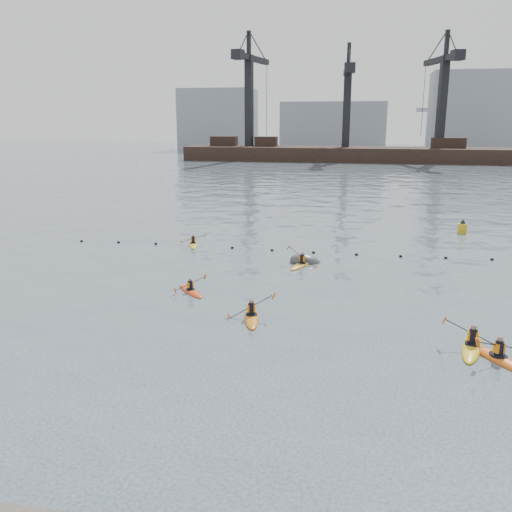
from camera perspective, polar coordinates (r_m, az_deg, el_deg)
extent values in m
plane|color=#34424C|center=(18.15, -3.93, -16.41)|extent=(400.00, 400.00, 0.00)
sphere|color=black|center=(44.08, -17.89, 1.48)|extent=(0.24, 0.24, 0.24)
sphere|color=black|center=(42.86, -14.27, 1.39)|extent=(0.24, 0.24, 0.24)
sphere|color=black|center=(41.76, -10.49, 1.25)|extent=(0.24, 0.24, 0.24)
sphere|color=black|center=(40.74, -6.58, 1.08)|extent=(0.24, 0.24, 0.24)
sphere|color=black|center=(39.82, -2.51, 0.85)|extent=(0.24, 0.24, 0.24)
sphere|color=black|center=(39.07, 1.71, 0.60)|extent=(0.24, 0.24, 0.24)
sphere|color=black|center=(38.58, 6.07, 0.35)|extent=(0.24, 0.24, 0.24)
sphere|color=black|center=(38.43, 10.53, 0.13)|extent=(0.24, 0.24, 0.24)
sphere|color=black|center=(38.62, 14.98, -0.05)|extent=(0.24, 0.24, 0.24)
sphere|color=black|center=(39.11, 19.35, -0.20)|extent=(0.24, 0.24, 0.24)
sphere|color=black|center=(39.82, 23.59, -0.35)|extent=(0.24, 0.24, 0.24)
cube|color=black|center=(125.40, 9.33, 10.22)|extent=(72.00, 12.00, 4.50)
cube|color=black|center=(129.22, -3.39, 11.98)|extent=(6.00, 3.00, 2.20)
cube|color=black|center=(127.10, 1.08, 11.97)|extent=(5.00, 3.00, 2.20)
cube|color=black|center=(126.42, 19.59, 11.16)|extent=(7.00, 3.00, 2.20)
cube|color=black|center=(127.82, -0.74, 15.97)|extent=(1.85, 1.85, 20.00)
cube|color=black|center=(130.94, -0.28, 20.05)|extent=(4.31, 17.93, 1.20)
cube|color=black|center=(122.65, -1.92, 20.44)|extent=(2.62, 2.94, 2.00)
cube|color=black|center=(128.80, -0.76, 21.54)|extent=(0.93, 0.93, 5.00)
cube|color=black|center=(125.14, 9.53, 15.14)|extent=(1.73, 1.73, 17.00)
cube|color=black|center=(127.78, 9.63, 18.66)|extent=(2.50, 15.05, 1.20)
cube|color=black|center=(120.32, 9.84, 18.94)|extent=(2.42, 2.78, 2.00)
cube|color=black|center=(125.83, 9.75, 20.15)|extent=(0.87, 0.87, 5.00)
cube|color=black|center=(126.09, 18.99, 15.03)|extent=(1.96, 1.96, 19.00)
cube|color=black|center=(129.00, 18.87, 18.98)|extent=(5.56, 16.73, 1.20)
cube|color=black|center=(121.18, 20.48, 19.20)|extent=(2.80, 3.08, 2.00)
cube|color=black|center=(126.98, 19.45, 20.43)|extent=(0.98, 0.98, 5.00)
cube|color=gray|center=(170.86, -3.99, 14.13)|extent=(22.00, 14.00, 18.00)
cube|color=gray|center=(165.32, 8.15, 13.33)|extent=(30.00, 14.00, 14.00)
cube|color=gray|center=(167.92, 22.37, 13.81)|extent=(26.00, 14.00, 22.00)
cylinder|color=gray|center=(186.85, 19.64, 13.68)|extent=(1.60, 1.60, 20.00)
ellipsoid|color=orange|center=(26.06, -0.48, -6.44)|extent=(1.38, 3.39, 0.33)
cylinder|color=black|center=(26.01, -0.48, -6.16)|extent=(0.75, 0.75, 0.06)
cylinder|color=black|center=(25.91, -0.48, -5.56)|extent=(0.31, 0.31, 0.54)
cube|color=orange|center=(25.91, -0.48, -5.51)|extent=(0.41, 0.31, 0.35)
sphere|color=#8C6651|center=(25.79, -0.48, -4.80)|extent=(0.22, 0.22, 0.22)
cylinder|color=black|center=(25.88, -0.48, -5.34)|extent=(1.97, 0.48, 1.14)
cube|color=#D85914|center=(26.05, -2.82, -6.42)|extent=(0.24, 0.19, 0.33)
cube|color=#D85914|center=(25.75, 1.88, -4.24)|extent=(0.24, 0.19, 0.33)
ellipsoid|color=yellow|center=(24.51, 21.77, -8.88)|extent=(1.58, 3.73, 0.37)
cylinder|color=black|center=(24.45, 21.80, -8.56)|extent=(0.83, 0.83, 0.07)
cylinder|color=black|center=(24.33, 21.87, -7.86)|extent=(0.34, 0.34, 0.59)
cube|color=orange|center=(24.33, 21.88, -7.81)|extent=(0.46, 0.34, 0.39)
sphere|color=#8C6651|center=(24.19, 21.96, -6.98)|extent=(0.24, 0.24, 0.24)
cylinder|color=black|center=(24.29, 21.90, -7.61)|extent=(2.30, 0.60, 0.97)
cube|color=#D85914|center=(24.20, 19.23, -6.36)|extent=(0.23, 0.20, 0.38)
cube|color=#D85914|center=(24.45, 24.56, -8.83)|extent=(0.23, 0.20, 0.38)
ellipsoid|color=#E54515|center=(30.05, -6.91, -3.71)|extent=(2.28, 2.50, 0.28)
cylinder|color=black|center=(30.02, -6.92, -3.50)|extent=(0.75, 0.75, 0.05)
cylinder|color=black|center=(29.94, -6.93, -3.05)|extent=(0.26, 0.26, 0.46)
cube|color=orange|center=(29.94, -6.93, -3.02)|extent=(0.37, 0.35, 0.30)
sphere|color=#8C6651|center=(29.85, -6.95, -2.48)|extent=(0.19, 0.19, 0.19)
cylinder|color=black|center=(29.92, -6.93, -2.89)|extent=(1.43, 1.25, 0.58)
cube|color=#D85914|center=(29.67, -8.52, -3.61)|extent=(0.18, 0.18, 0.30)
cube|color=#D85914|center=(30.19, -5.38, -2.18)|extent=(0.18, 0.18, 0.30)
ellipsoid|color=gold|center=(35.29, 4.87, -0.93)|extent=(1.66, 3.21, 0.32)
cylinder|color=black|center=(35.26, 4.88, -0.72)|extent=(0.76, 0.76, 0.06)
cylinder|color=black|center=(35.19, 4.89, -0.29)|extent=(0.30, 0.30, 0.52)
cube|color=orange|center=(35.18, 4.89, -0.25)|extent=(0.41, 0.33, 0.34)
sphere|color=#8C6651|center=(35.10, 4.90, 0.26)|extent=(0.21, 0.21, 0.21)
cylinder|color=black|center=(35.16, 4.89, -0.13)|extent=(1.78, 0.66, 1.18)
cube|color=#D85914|center=(35.47, 3.43, 0.91)|extent=(0.25, 0.20, 0.31)
cube|color=#D85914|center=(34.89, 6.37, -1.19)|extent=(0.25, 0.20, 0.31)
ellipsoid|color=orange|center=(23.77, 24.12, -9.85)|extent=(2.50, 3.37, 0.35)
cylinder|color=black|center=(23.71, 24.15, -9.53)|extent=(0.92, 0.92, 0.07)
cylinder|color=black|center=(23.59, 24.23, -8.84)|extent=(0.33, 0.33, 0.58)
cube|color=orange|center=(23.59, 24.23, -8.79)|extent=(0.47, 0.42, 0.38)
sphere|color=#8C6651|center=(23.45, 24.33, -7.97)|extent=(0.23, 0.23, 0.23)
cylinder|color=black|center=(23.55, 24.26, -8.59)|extent=(2.00, 1.30, 0.71)
cube|color=#D85914|center=(22.68, 22.31, -8.41)|extent=(0.22, 0.22, 0.38)
ellipsoid|color=yellow|center=(41.12, -6.62, 1.21)|extent=(1.48, 2.93, 0.29)
cylinder|color=black|center=(41.09, -6.62, 1.37)|extent=(0.69, 0.69, 0.05)
cylinder|color=black|center=(41.04, -6.63, 1.71)|extent=(0.27, 0.27, 0.47)
cube|color=orange|center=(41.03, -6.63, 1.74)|extent=(0.37, 0.29, 0.31)
sphere|color=#8C6651|center=(40.97, -6.64, 2.15)|extent=(0.19, 0.19, 0.19)
cylinder|color=black|center=(41.02, -6.64, 1.84)|extent=(1.84, 0.65, 0.55)
cube|color=#D85914|center=(41.07, -7.92, 1.47)|extent=(0.16, 0.16, 0.31)
cube|color=#D85914|center=(40.99, -5.35, 2.20)|extent=(0.16, 0.16, 0.31)
ellipsoid|color=#414346|center=(36.06, 5.24, -0.67)|extent=(2.55, 1.76, 1.50)
cylinder|color=gold|center=(48.27, 20.88, 2.64)|extent=(0.74, 0.74, 0.95)
cone|color=black|center=(48.14, 20.96, 3.44)|extent=(0.46, 0.46, 0.37)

